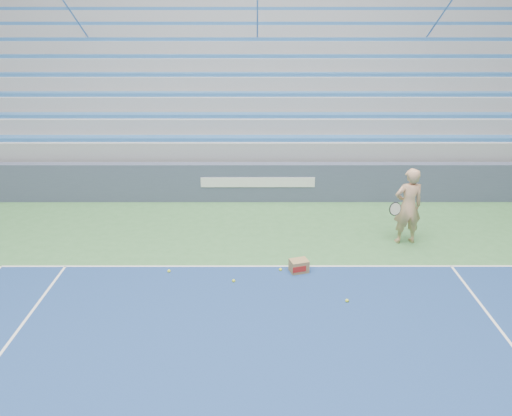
{
  "coord_description": "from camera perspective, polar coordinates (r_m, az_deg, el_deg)",
  "views": [
    {
      "loc": [
        -0.06,
        2.47,
        5.08
      ],
      "look_at": [
        -0.05,
        12.38,
        1.15
      ],
      "focal_mm": 35.0,
      "sensor_mm": 36.0,
      "label": 1
    }
  ],
  "objects": [
    {
      "name": "bleachers",
      "position": [
        19.32,
        0.14,
        13.52
      ],
      "size": [
        31.0,
        9.15,
        7.3
      ],
      "color": "#919499",
      "rests_on": "ground"
    },
    {
      "name": "tennis_ball_2",
      "position": [
        9.63,
        10.37,
        -10.39
      ],
      "size": [
        0.07,
        0.07,
        0.07
      ],
      "primitive_type": "sphere",
      "color": "#D4E72F",
      "rests_on": "ground"
    },
    {
      "name": "ball_box",
      "position": [
        10.47,
        4.92,
        -6.63
      ],
      "size": [
        0.43,
        0.38,
        0.27
      ],
      "color": "olive",
      "rests_on": "ground"
    },
    {
      "name": "sponsor_barrier",
      "position": [
        14.16,
        0.22,
        2.96
      ],
      "size": [
        30.0,
        0.32,
        1.1
      ],
      "color": "#3F4860",
      "rests_on": "ground"
    },
    {
      "name": "tennis_ball_3",
      "position": [
        10.12,
        -2.57,
        -8.31
      ],
      "size": [
        0.07,
        0.07,
        0.07
      ],
      "primitive_type": "sphere",
      "color": "#D4E72F",
      "rests_on": "ground"
    },
    {
      "name": "tennis_player",
      "position": [
        11.95,
        16.98,
        0.2
      ],
      "size": [
        0.96,
        0.87,
        1.81
      ],
      "color": "tan",
      "rests_on": "ground"
    },
    {
      "name": "tennis_ball_1",
      "position": [
        10.61,
        -9.92,
        -7.12
      ],
      "size": [
        0.07,
        0.07,
        0.07
      ],
      "primitive_type": "sphere",
      "color": "#D4E72F",
      "rests_on": "ground"
    },
    {
      "name": "tennis_ball_0",
      "position": [
        10.53,
        2.81,
        -7.04
      ],
      "size": [
        0.07,
        0.07,
        0.07
      ],
      "primitive_type": "sphere",
      "color": "#D4E72F",
      "rests_on": "ground"
    }
  ]
}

